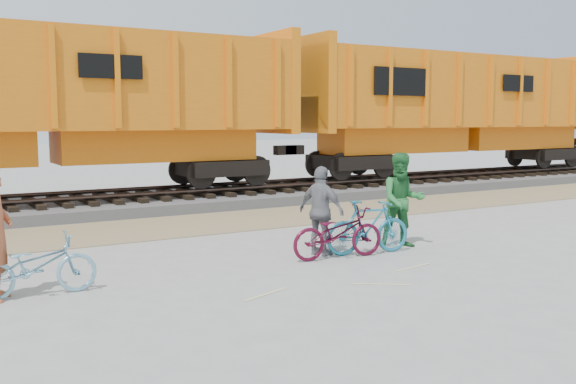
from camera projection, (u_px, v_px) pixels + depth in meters
name	position (u px, v px, depth m)	size (l,w,h in m)	color
ground	(296.00, 275.00, 10.50)	(120.00, 120.00, 0.00)	#9E9E99
gravel_strip	(175.00, 226.00, 15.20)	(120.00, 3.00, 0.02)	#9D8661
ballast_bed	(131.00, 204.00, 18.18)	(120.00, 4.00, 0.30)	slate
track	(130.00, 192.00, 18.14)	(120.00, 2.60, 0.24)	black
hopper_car_center	(42.00, 101.00, 16.70)	(14.00, 3.13, 4.65)	black
hopper_car_right	(459.00, 106.00, 24.30)	(14.00, 3.13, 4.65)	black
bicycle_blue	(36.00, 266.00, 9.17)	(0.59, 1.70, 0.89)	#78B2CB
bicycle_teal	(368.00, 227.00, 12.05)	(0.48, 1.71, 1.03)	teal
bicycle_maroon	(338.00, 233.00, 11.68)	(0.63, 1.80, 0.95)	#4E0C22
person_man	(402.00, 200.00, 12.68)	(0.91, 0.71, 1.88)	#256C32
person_woman	(321.00, 211.00, 11.93)	(0.98, 0.41, 1.67)	slate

